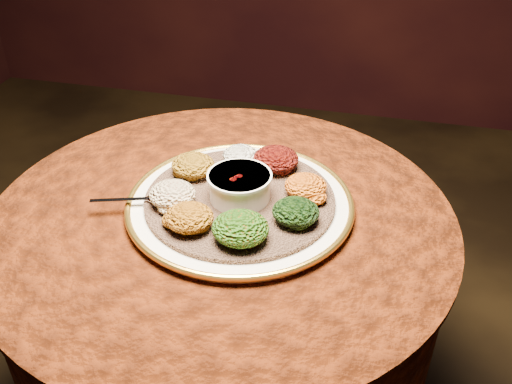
# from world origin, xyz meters

# --- Properties ---
(table) EXTENTS (0.96, 0.96, 0.73)m
(table) POSITION_xyz_m (0.00, 0.00, 0.55)
(table) COLOR black
(table) RESTS_ON ground
(platter) EXTENTS (0.56, 0.56, 0.02)m
(platter) POSITION_xyz_m (0.04, 0.02, 0.75)
(platter) COLOR white
(platter) RESTS_ON table
(injera) EXTENTS (0.51, 0.51, 0.01)m
(injera) POSITION_xyz_m (0.04, 0.02, 0.76)
(injera) COLOR brown
(injera) RESTS_ON platter
(stew_bowl) EXTENTS (0.13, 0.13, 0.05)m
(stew_bowl) POSITION_xyz_m (0.04, 0.02, 0.79)
(stew_bowl) COLOR white
(stew_bowl) RESTS_ON injera
(spoon) EXTENTS (0.16, 0.07, 0.01)m
(spoon) POSITION_xyz_m (-0.13, -0.03, 0.77)
(spoon) COLOR silver
(spoon) RESTS_ON injera
(portion_ayib) EXTENTS (0.08, 0.08, 0.04)m
(portion_ayib) POSITION_xyz_m (0.00, 0.15, 0.78)
(portion_ayib) COLOR silver
(portion_ayib) RESTS_ON injera
(portion_kitfo) EXTENTS (0.10, 0.10, 0.05)m
(portion_kitfo) POSITION_xyz_m (0.08, 0.15, 0.79)
(portion_kitfo) COLOR black
(portion_kitfo) RESTS_ON injera
(portion_tikil) EXTENTS (0.09, 0.08, 0.04)m
(portion_tikil) POSITION_xyz_m (0.16, 0.06, 0.78)
(portion_tikil) COLOR #AD620E
(portion_tikil) RESTS_ON injera
(portion_gomen) EXTENTS (0.09, 0.09, 0.04)m
(portion_gomen) POSITION_xyz_m (0.16, -0.03, 0.78)
(portion_gomen) COLOR black
(portion_gomen) RESTS_ON injera
(portion_mixveg) EXTENTS (0.11, 0.10, 0.05)m
(portion_mixveg) POSITION_xyz_m (0.07, -0.11, 0.79)
(portion_mixveg) COLOR #9C330A
(portion_mixveg) RESTS_ON injera
(portion_kik) EXTENTS (0.09, 0.09, 0.04)m
(portion_kik) POSITION_xyz_m (-0.03, -0.10, 0.78)
(portion_kik) COLOR #9A550D
(portion_kik) RESTS_ON injera
(portion_timatim) EXTENTS (0.09, 0.09, 0.05)m
(portion_timatim) POSITION_xyz_m (-0.09, -0.03, 0.78)
(portion_timatim) COLOR maroon
(portion_timatim) RESTS_ON injera
(portion_shiro) EXTENTS (0.09, 0.09, 0.05)m
(portion_shiro) POSITION_xyz_m (-0.09, 0.08, 0.78)
(portion_shiro) COLOR #905D11
(portion_shiro) RESTS_ON injera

